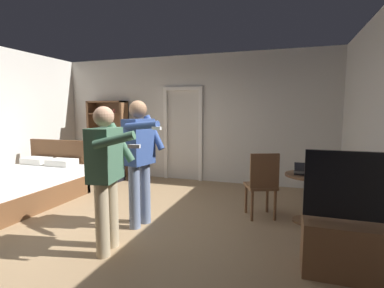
# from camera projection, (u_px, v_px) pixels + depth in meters

# --- Properties ---
(ground_plane) EXTENTS (6.96, 6.96, 0.00)m
(ground_plane) POSITION_uv_depth(u_px,v_px,m) (121.00, 227.00, 3.96)
(ground_plane) COLOR #997A56
(wall_back) EXTENTS (6.57, 0.12, 2.83)m
(wall_back) POSITION_uv_depth(u_px,v_px,m) (189.00, 119.00, 6.56)
(wall_back) COLOR beige
(wall_back) RESTS_ON ground_plane
(doorway_frame) EXTENTS (0.93, 0.08, 2.13)m
(doorway_frame) POSITION_uv_depth(u_px,v_px,m) (183.00, 127.00, 6.55)
(doorway_frame) COLOR white
(doorway_frame) RESTS_ON ground_plane
(bed) EXTENTS (1.36, 1.92, 1.02)m
(bed) POSITION_uv_depth(u_px,v_px,m) (24.00, 186.00, 4.95)
(bed) COLOR brown
(bed) RESTS_ON ground_plane
(bookshelf) EXTENTS (0.99, 0.32, 1.83)m
(bookshelf) POSITION_uv_depth(u_px,v_px,m) (109.00, 135.00, 7.02)
(bookshelf) COLOR brown
(bookshelf) RESTS_ON ground_plane
(tv_flatscreen) EXTENTS (1.11, 0.40, 1.23)m
(tv_flatscreen) POSITION_uv_depth(u_px,v_px,m) (364.00, 242.00, 2.69)
(tv_flatscreen) COLOR brown
(tv_flatscreen) RESTS_ON ground_plane
(side_table) EXTENTS (0.63, 0.63, 0.70)m
(side_table) POSITION_uv_depth(u_px,v_px,m) (307.00, 190.00, 4.07)
(side_table) COLOR brown
(side_table) RESTS_ON ground_plane
(laptop) EXTENTS (0.32, 0.32, 0.17)m
(laptop) POSITION_uv_depth(u_px,v_px,m) (306.00, 171.00, 4.01)
(laptop) COLOR black
(laptop) RESTS_ON side_table
(bottle_on_table) EXTENTS (0.06, 0.06, 0.23)m
(bottle_on_table) POSITION_uv_depth(u_px,v_px,m) (320.00, 169.00, 3.91)
(bottle_on_table) COLOR #173414
(bottle_on_table) RESTS_ON side_table
(wooden_chair) EXTENTS (0.55, 0.55, 0.99)m
(wooden_chair) POSITION_uv_depth(u_px,v_px,m) (262.00, 182.00, 4.20)
(wooden_chair) COLOR brown
(wooden_chair) RESTS_ON ground_plane
(person_blue_shirt) EXTENTS (0.70, 0.60, 1.64)m
(person_blue_shirt) POSITION_uv_depth(u_px,v_px,m) (106.00, 170.00, 3.16)
(person_blue_shirt) COLOR tan
(person_blue_shirt) RESTS_ON ground_plane
(person_striped_shirt) EXTENTS (0.67, 0.66, 1.73)m
(person_striped_shirt) POSITION_uv_depth(u_px,v_px,m) (140.00, 155.00, 3.89)
(person_striped_shirt) COLOR slate
(person_striped_shirt) RESTS_ON ground_plane
(suitcase_dark) EXTENTS (0.53, 0.47, 0.35)m
(suitcase_dark) POSITION_uv_depth(u_px,v_px,m) (112.00, 173.00, 6.51)
(suitcase_dark) COLOR black
(suitcase_dark) RESTS_ON ground_plane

